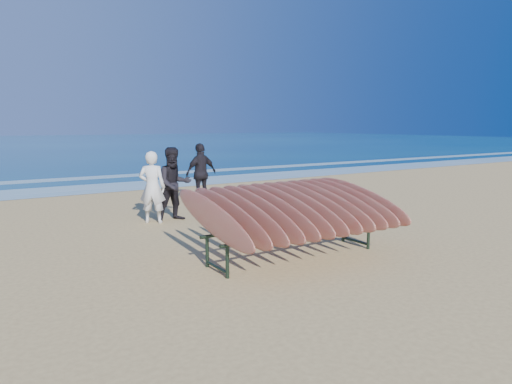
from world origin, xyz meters
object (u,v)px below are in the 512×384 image
person_white (152,187)px  person_dark_b (201,173)px  person_dark_a (174,184)px  surfboard_rack (294,209)px

person_white → person_dark_b: (2.14, 1.89, 0.03)m
person_dark_b → person_dark_a: bearing=39.8°
person_white → person_dark_a: bearing=-146.3°
person_white → person_dark_a: person_dark_a is taller
person_dark_a → surfboard_rack: bearing=-82.3°
surfboard_rack → person_white: size_ratio=1.93×
person_dark_a → person_dark_b: (1.60, 1.90, -0.00)m
person_white → person_dark_b: bearing=-103.7°
surfboard_rack → person_dark_b: (1.08, 5.87, 0.02)m
person_dark_b → person_white: bearing=31.4°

